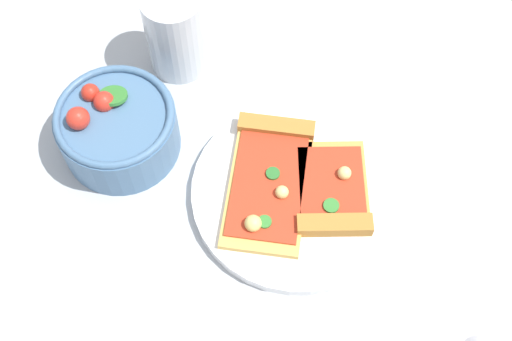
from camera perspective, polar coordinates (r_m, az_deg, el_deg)
ground_plane at (r=0.78m, az=4.42°, el=-2.09°), size 2.40×2.40×0.00m
plate at (r=0.77m, az=3.30°, el=-1.82°), size 0.23×0.23×0.01m
pizza_slice_near at (r=0.76m, az=6.25°, el=-2.03°), size 0.14×0.13×0.02m
pizza_slice_far at (r=0.76m, az=1.10°, el=-0.43°), size 0.17×0.18×0.02m
salad_bowl at (r=0.79m, az=-11.24°, el=3.39°), size 0.13×0.13×0.08m
soda_glass at (r=0.83m, az=-6.65°, el=10.99°), size 0.07×0.07×0.11m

